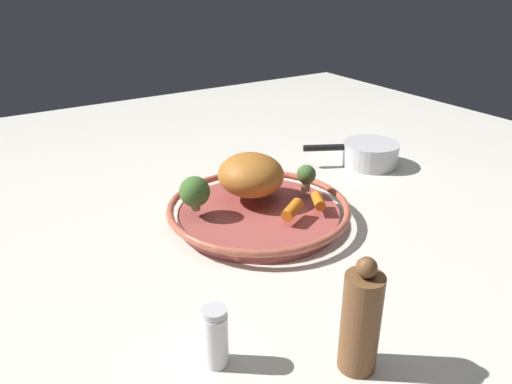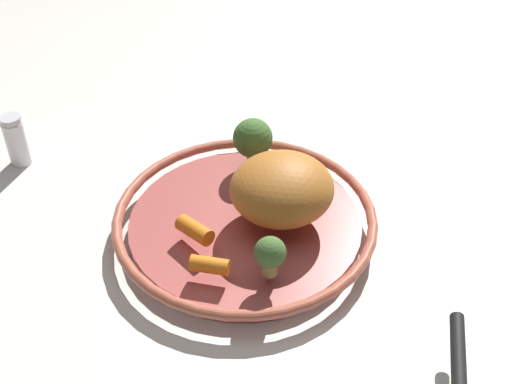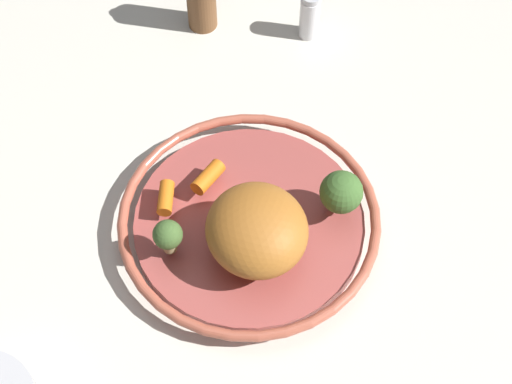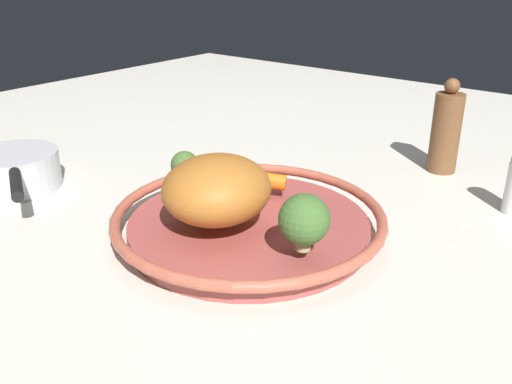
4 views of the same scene
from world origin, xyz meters
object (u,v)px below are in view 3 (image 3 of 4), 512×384
(roast_chicken_piece, at_px, (257,230))
(salt_shaker, at_px, (310,16))
(baby_carrot_center, at_px, (208,177))
(broccoli_floret_mid, at_px, (341,192))
(broccoli_floret_edge, at_px, (168,235))
(serving_bowl, at_px, (249,222))
(baby_carrot_right, at_px, (166,198))

(roast_chicken_piece, xyz_separation_m, salt_shaker, (-0.26, -0.34, -0.04))
(baby_carrot_center, bearing_deg, broccoli_floret_mid, 140.24)
(roast_chicken_piece, distance_m, broccoli_floret_edge, 0.11)
(serving_bowl, distance_m, broccoli_floret_edge, 0.12)
(roast_chicken_piece, bearing_deg, baby_carrot_center, -83.15)
(serving_bowl, height_order, baby_carrot_center, baby_carrot_center)
(serving_bowl, distance_m, broccoli_floret_mid, 0.13)
(roast_chicken_piece, relative_size, salt_shaker, 1.64)
(broccoli_floret_mid, distance_m, broccoli_floret_edge, 0.23)
(baby_carrot_right, relative_size, broccoli_floret_edge, 0.86)
(broccoli_floret_edge, bearing_deg, salt_shaker, -141.60)
(broccoli_floret_edge, bearing_deg, roast_chicken_piece, 154.98)
(serving_bowl, bearing_deg, broccoli_floret_edge, -0.47)
(serving_bowl, xyz_separation_m, salt_shaker, (-0.25, -0.29, 0.02))
(roast_chicken_piece, height_order, broccoli_floret_mid, roast_chicken_piece)
(baby_carrot_center, height_order, salt_shaker, salt_shaker)
(serving_bowl, bearing_deg, baby_carrot_right, -36.99)
(baby_carrot_center, xyz_separation_m, broccoli_floret_mid, (-0.14, 0.12, 0.03))
(serving_bowl, height_order, roast_chicken_piece, roast_chicken_piece)
(roast_chicken_piece, xyz_separation_m, broccoli_floret_mid, (-0.12, -0.00, -0.00))
(serving_bowl, xyz_separation_m, broccoli_floret_mid, (-0.11, 0.04, 0.05))
(baby_carrot_right, bearing_deg, serving_bowl, 143.01)
(broccoli_floret_mid, xyz_separation_m, salt_shaker, (-0.14, -0.33, -0.03))
(baby_carrot_right, bearing_deg, baby_carrot_center, -175.79)
(broccoli_floret_edge, xyz_separation_m, salt_shaker, (-0.36, -0.29, -0.03))
(roast_chicken_piece, height_order, baby_carrot_center, roast_chicken_piece)
(serving_bowl, relative_size, roast_chicken_piece, 2.60)
(roast_chicken_piece, relative_size, baby_carrot_center, 2.60)
(broccoli_floret_edge, bearing_deg, serving_bowl, 179.53)
(serving_bowl, distance_m, roast_chicken_piece, 0.08)
(baby_carrot_right, xyz_separation_m, broccoli_floret_edge, (0.02, 0.07, 0.02))
(salt_shaker, bearing_deg, baby_carrot_center, 38.08)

